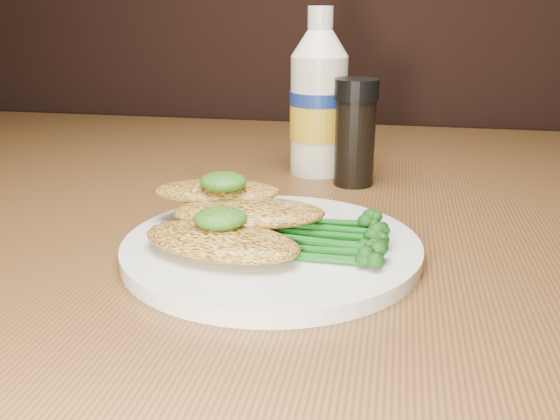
# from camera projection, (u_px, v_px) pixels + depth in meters

# --- Properties ---
(plate) EXTENTS (0.24, 0.24, 0.01)m
(plate) POSITION_uv_depth(u_px,v_px,m) (272.00, 248.00, 0.49)
(plate) COLOR white
(plate) RESTS_ON dining_table
(chicken_front) EXTENTS (0.14, 0.10, 0.02)m
(chicken_front) POSITION_uv_depth(u_px,v_px,m) (221.00, 241.00, 0.46)
(chicken_front) COLOR gold
(chicken_front) RESTS_ON plate
(chicken_mid) EXTENTS (0.13, 0.08, 0.02)m
(chicken_mid) POSITION_uv_depth(u_px,v_px,m) (249.00, 213.00, 0.50)
(chicken_mid) COLOR gold
(chicken_mid) RESTS_ON plate
(chicken_back) EXTENTS (0.12, 0.07, 0.02)m
(chicken_back) POSITION_uv_depth(u_px,v_px,m) (217.00, 191.00, 0.53)
(chicken_back) COLOR gold
(chicken_back) RESTS_ON plate
(pesto_front) EXTENTS (0.05, 0.05, 0.02)m
(pesto_front) POSITION_uv_depth(u_px,v_px,m) (220.00, 218.00, 0.46)
(pesto_front) COLOR black
(pesto_front) RESTS_ON chicken_front
(pesto_back) EXTENTS (0.05, 0.05, 0.02)m
(pesto_back) POSITION_uv_depth(u_px,v_px,m) (223.00, 182.00, 0.51)
(pesto_back) COLOR black
(pesto_back) RESTS_ON chicken_back
(broccolini_bundle) EXTENTS (0.14, 0.13, 0.02)m
(broccolini_bundle) POSITION_uv_depth(u_px,v_px,m) (319.00, 233.00, 0.48)
(broccolini_bundle) COLOR #135715
(broccolini_bundle) RESTS_ON plate
(mayo_bottle) EXTENTS (0.08, 0.08, 0.19)m
(mayo_bottle) POSITION_uv_depth(u_px,v_px,m) (319.00, 93.00, 0.70)
(mayo_bottle) COLOR #F2F0CD
(mayo_bottle) RESTS_ON dining_table
(pepper_grinder) EXTENTS (0.06, 0.06, 0.12)m
(pepper_grinder) POSITION_uv_depth(u_px,v_px,m) (355.00, 133.00, 0.66)
(pepper_grinder) COLOR black
(pepper_grinder) RESTS_ON dining_table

